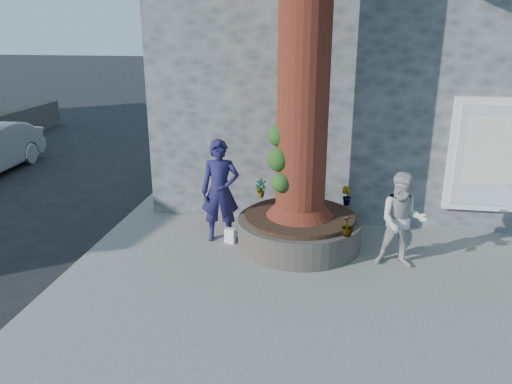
# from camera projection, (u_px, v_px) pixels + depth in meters

# --- Properties ---
(ground) EXTENTS (120.00, 120.00, 0.00)m
(ground) POSITION_uv_depth(u_px,v_px,m) (237.00, 301.00, 7.72)
(ground) COLOR black
(ground) RESTS_ON ground
(pavement) EXTENTS (9.00, 8.00, 0.12)m
(pavement) POSITION_uv_depth(u_px,v_px,m) (335.00, 274.00, 8.42)
(pavement) COLOR slate
(pavement) RESTS_ON ground
(yellow_line) EXTENTS (0.10, 30.00, 0.01)m
(yellow_line) POSITION_uv_depth(u_px,v_px,m) (84.00, 259.00, 9.11)
(yellow_line) COLOR yellow
(yellow_line) RESTS_ON ground
(stone_shop) EXTENTS (10.30, 8.30, 6.30)m
(stone_shop) POSITION_uv_depth(u_px,v_px,m) (382.00, 61.00, 13.08)
(stone_shop) COLOR #4A4D4F
(stone_shop) RESTS_ON ground
(planter) EXTENTS (2.30, 2.30, 0.60)m
(planter) POSITION_uv_depth(u_px,v_px,m) (299.00, 230.00, 9.34)
(planter) COLOR black
(planter) RESTS_ON pavement
(man) EXTENTS (0.78, 0.57, 1.96)m
(man) POSITION_uv_depth(u_px,v_px,m) (220.00, 191.00, 9.35)
(man) COLOR #191740
(man) RESTS_ON pavement
(woman) EXTENTS (0.83, 0.66, 1.66)m
(woman) POSITION_uv_depth(u_px,v_px,m) (402.00, 221.00, 8.34)
(woman) COLOR #B4B0AC
(woman) RESTS_ON pavement
(shopping_bag) EXTENTS (0.23, 0.18, 0.28)m
(shopping_bag) POSITION_uv_depth(u_px,v_px,m) (230.00, 236.00, 9.47)
(shopping_bag) COLOR white
(shopping_bag) RESTS_ON pavement
(plant_a) EXTENTS (0.25, 0.21, 0.39)m
(plant_a) POSITION_uv_depth(u_px,v_px,m) (261.00, 188.00, 10.10)
(plant_a) COLOR gray
(plant_a) RESTS_ON planter
(plant_b) EXTENTS (0.28, 0.28, 0.37)m
(plant_b) POSITION_uv_depth(u_px,v_px,m) (346.00, 196.00, 9.69)
(plant_b) COLOR gray
(plant_b) RESTS_ON planter
(plant_c) EXTENTS (0.28, 0.28, 0.36)m
(plant_c) POSITION_uv_depth(u_px,v_px,m) (347.00, 226.00, 8.27)
(plant_c) COLOR gray
(plant_c) RESTS_ON planter
(plant_d) EXTENTS (0.31, 0.32, 0.28)m
(plant_d) POSITION_uv_depth(u_px,v_px,m) (261.00, 191.00, 10.12)
(plant_d) COLOR gray
(plant_d) RESTS_ON planter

